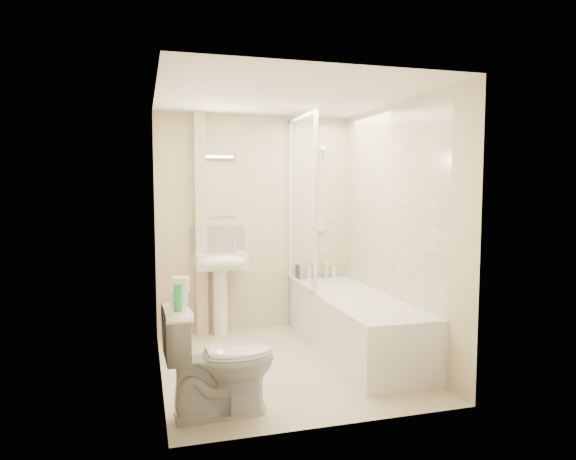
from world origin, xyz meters
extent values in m
plane|color=beige|center=(0.00, 0.00, 0.00)|extent=(2.50, 2.50, 0.00)
cube|color=beige|center=(0.00, 1.25, 1.20)|extent=(2.20, 0.02, 2.40)
cube|color=beige|center=(-1.10, 0.00, 1.20)|extent=(0.02, 2.50, 2.40)
cube|color=beige|center=(1.10, 0.00, 1.20)|extent=(0.02, 2.50, 2.40)
cube|color=white|center=(0.00, 0.00, 2.40)|extent=(2.20, 2.50, 0.02)
cube|color=beige|center=(0.75, 1.24, 1.42)|extent=(0.70, 0.01, 1.75)
cube|color=beige|center=(1.09, 0.17, 1.42)|extent=(0.01, 2.10, 1.75)
cube|color=beige|center=(-0.62, 1.19, 1.20)|extent=(0.12, 0.12, 2.40)
cube|color=beige|center=(-0.43, 1.24, 1.03)|extent=(0.60, 0.02, 0.30)
cube|color=white|center=(-0.43, 1.24, 1.58)|extent=(0.46, 0.01, 0.60)
cube|color=silver|center=(-0.43, 1.22, 1.95)|extent=(0.42, 0.07, 0.07)
cube|color=white|center=(0.75, 0.17, 0.28)|extent=(0.70, 2.10, 0.55)
cube|color=white|center=(0.75, 0.17, 0.49)|extent=(0.56, 1.96, 0.05)
cube|color=white|center=(0.40, 0.80, 1.45)|extent=(0.01, 0.90, 1.80)
cube|color=white|center=(0.40, 1.23, 1.45)|extent=(0.04, 0.04, 1.80)
cube|color=white|center=(0.40, 0.35, 1.45)|extent=(0.04, 0.04, 1.80)
cube|color=white|center=(0.40, 0.80, 2.33)|extent=(0.04, 0.90, 0.04)
cube|color=white|center=(0.40, 0.80, 0.57)|extent=(0.04, 0.90, 0.03)
cylinder|color=white|center=(0.75, 1.22, 1.55)|extent=(0.02, 0.02, 0.90)
cylinder|color=white|center=(0.75, 1.22, 1.10)|extent=(0.05, 0.05, 0.02)
cylinder|color=white|center=(0.75, 1.22, 2.00)|extent=(0.05, 0.05, 0.02)
cylinder|color=white|center=(0.75, 1.15, 2.03)|extent=(0.08, 0.11, 0.11)
cube|color=white|center=(0.75, 1.21, 1.17)|extent=(0.10, 0.05, 0.14)
cylinder|color=white|center=(0.73, 1.19, 1.60)|extent=(0.01, 0.13, 0.84)
cylinder|color=white|center=(-0.43, 1.08, 0.36)|extent=(0.15, 0.15, 0.72)
cube|color=white|center=(-0.43, 1.05, 0.82)|extent=(0.53, 0.41, 0.16)
ellipsoid|color=white|center=(-0.43, 0.88, 0.82)|extent=(0.53, 0.23, 0.16)
cube|color=silver|center=(-0.43, 1.05, 0.88)|extent=(0.37, 0.27, 0.04)
cylinder|color=white|center=(-0.61, 1.16, 0.96)|extent=(0.03, 0.03, 0.10)
cylinder|color=white|center=(-0.26, 1.16, 0.96)|extent=(0.03, 0.03, 0.10)
sphere|color=white|center=(-0.61, 1.16, 1.01)|extent=(0.04, 0.04, 0.04)
sphere|color=white|center=(-0.26, 1.16, 1.01)|extent=(0.04, 0.04, 0.04)
cylinder|color=black|center=(0.47, 1.16, 0.63)|extent=(0.05, 0.05, 0.17)
cylinder|color=white|center=(0.61, 1.16, 0.62)|extent=(0.05, 0.05, 0.13)
cylinder|color=black|center=(0.68, 1.16, 0.64)|extent=(0.05, 0.05, 0.18)
cylinder|color=beige|center=(0.81, 1.16, 0.65)|extent=(0.06, 0.06, 0.19)
cylinder|color=silver|center=(0.91, 1.16, 0.61)|extent=(0.06, 0.06, 0.13)
imported|color=white|center=(-0.72, -0.85, 0.39)|extent=(0.50, 0.81, 0.79)
cylinder|color=white|center=(-0.99, -0.75, 0.84)|extent=(0.12, 0.12, 0.11)
cylinder|color=white|center=(-0.98, -0.80, 0.94)|extent=(0.12, 0.12, 0.09)
cylinder|color=#29C95B|center=(-1.01, -0.95, 0.88)|extent=(0.06, 0.06, 0.19)
camera|label=1|loc=(-1.22, -4.38, 1.62)|focal=32.00mm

